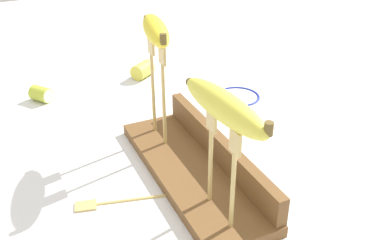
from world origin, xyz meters
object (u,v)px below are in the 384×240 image
Objects in this scene: fork_stand_left at (158,82)px; banana_chunk_far at (143,70)px; fork_stand_right at (222,159)px; banana_raised_right at (224,106)px; fork_fallen_far at (111,201)px; banana_chunk_near at (42,94)px; banana_raised_left at (156,30)px; wire_coil at (238,96)px.

fork_stand_left reaches higher than banana_chunk_far.
fork_stand_left is at bearing 180.00° from fork_stand_right.
fork_stand_left is 1.21× the size of fork_stand_right.
banana_raised_right is 0.28m from fork_fallen_far.
banana_chunk_far is (-0.03, 0.27, 0.00)m from banana_chunk_near.
banana_raised_right is 0.64m from banana_chunk_far.
fork_fallen_far is (-0.12, -0.15, -0.12)m from fork_stand_right.
fork_stand_right is 1.00× the size of fork_fallen_far.
banana_raised_right is at bearing -0.00° from banana_raised_left.
fork_stand_right is at bearing 18.27° from banana_chunk_near.
banana_chunk_far is at bearing 165.94° from banana_raised_left.
banana_raised_left is (-0.26, 0.00, 0.12)m from fork_stand_right.
banana_chunk_near is 0.56× the size of wire_coil.
banana_raised_left is at bearing -14.06° from banana_chunk_far.
fork_stand_right is at bearing -8.14° from banana_chunk_far.
fork_stand_left is 1.19× the size of banana_raised_left.
banana_chunk_near is 0.86× the size of banana_chunk_far.
fork_stand_left is 3.30× the size of banana_chunk_near.
fork_stand_left is at bearing -11.39° from banana_raised_left.
banana_chunk_near is 0.49m from wire_coil.
wire_coil is (-0.13, 0.26, -0.14)m from fork_stand_left.
banana_chunk_far is at bearing 171.86° from fork_stand_right.
banana_raised_left is at bearing 168.61° from fork_stand_left.
banana_chunk_near is (-0.45, -0.04, 0.02)m from fork_fallen_far.
fork_stand_left reaches higher than banana_chunk_near.
fork_stand_right is 0.09m from banana_raised_right.
banana_raised_left is at bearing 180.00° from banana_raised_right.
wire_coil is at bearing 38.53° from banana_chunk_far.
banana_chunk_far reaches higher than fork_fallen_far.
banana_chunk_far is 0.28m from wire_coil.
banana_chunk_far is at bearing 96.64° from banana_chunk_near.
banana_raised_left reaches higher than fork_stand_left.
fork_stand_left reaches higher than fork_fallen_far.
fork_stand_right reaches higher than banana_chunk_near.
wire_coil is at bearing 115.98° from fork_stand_left.
fork_stand_left is 0.37m from banana_chunk_far.
banana_raised_left is 1.01× the size of fork_fallen_far.
fork_stand_right is 0.99× the size of banana_raised_left.
banana_chunk_far is at bearing 154.36° from fork_fallen_far.
banana_raised_right reaches higher than banana_chunk_far.
banana_chunk_far reaches higher than wire_coil.
fork_stand_left is 0.32m from wire_coil.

